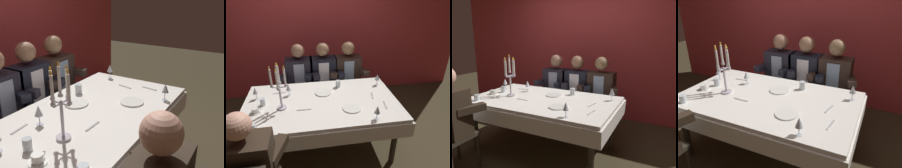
# 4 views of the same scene
# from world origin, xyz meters

# --- Properties ---
(ground_plane) EXTENTS (12.00, 12.00, 0.00)m
(ground_plane) POSITION_xyz_m (0.00, 0.00, 0.00)
(ground_plane) COLOR #3E3521
(back_wall) EXTENTS (6.00, 0.12, 2.70)m
(back_wall) POSITION_xyz_m (0.00, 1.66, 1.35)
(back_wall) COLOR #C83B3F
(back_wall) RESTS_ON ground_plane
(dining_table) EXTENTS (1.94, 1.14, 0.74)m
(dining_table) POSITION_xyz_m (0.00, 0.00, 0.62)
(dining_table) COLOR white
(dining_table) RESTS_ON ground_plane
(candelabra) EXTENTS (0.19, 0.19, 0.57)m
(candelabra) POSITION_xyz_m (-0.47, -0.09, 1.01)
(candelabra) COLOR silver
(candelabra) RESTS_ON dining_table
(dinner_plate_0) EXTENTS (0.22, 0.22, 0.01)m
(dinner_plate_0) POSITION_xyz_m (0.34, -0.23, 0.75)
(dinner_plate_0) COLOR white
(dinner_plate_0) RESTS_ON dining_table
(dinner_plate_1) EXTENTS (0.22, 0.22, 0.01)m
(dinner_plate_1) POSITION_xyz_m (0.05, 0.20, 0.75)
(dinner_plate_1) COLOR white
(dinner_plate_1) RESTS_ON dining_table
(wine_glass_0) EXTENTS (0.07, 0.07, 0.16)m
(wine_glass_0) POSITION_xyz_m (-0.41, 0.21, 0.86)
(wine_glass_0) COLOR silver
(wine_glass_0) RESTS_ON dining_table
(wine_glass_1) EXTENTS (0.07, 0.07, 0.16)m
(wine_glass_1) POSITION_xyz_m (-0.81, 0.18, 0.85)
(wine_glass_1) COLOR silver
(wine_glass_1) RESTS_ON dining_table
(wine_glass_2) EXTENTS (0.07, 0.07, 0.16)m
(wine_glass_2) POSITION_xyz_m (0.83, 0.31, 0.85)
(wine_glass_2) COLOR silver
(wine_glass_2) RESTS_ON dining_table
(wine_glass_3) EXTENTS (0.07, 0.07, 0.16)m
(wine_glass_3) POSITION_xyz_m (0.56, -0.47, 0.85)
(wine_glass_3) COLOR silver
(wine_glass_3) RESTS_ON dining_table
(water_tumbler_0) EXTENTS (0.07, 0.07, 0.10)m
(water_tumbler_0) POSITION_xyz_m (0.27, 0.34, 0.79)
(water_tumbler_0) COLOR silver
(water_tumbler_0) RESTS_ON dining_table
(water_tumbler_1) EXTENTS (0.06, 0.06, 0.09)m
(water_tumbler_1) POSITION_xyz_m (-0.70, 0.02, 0.79)
(water_tumbler_1) COLOR silver
(water_tumbler_1) RESTS_ON dining_table
(water_tumbler_2) EXTENTS (0.07, 0.07, 0.08)m
(water_tumbler_2) POSITION_xyz_m (-0.72, -0.45, 0.78)
(water_tumbler_2) COLOR silver
(water_tumbler_2) RESTS_ON dining_table
(coffee_cup_0) EXTENTS (0.13, 0.12, 0.06)m
(coffee_cup_0) POSITION_xyz_m (-0.76, -0.13, 0.77)
(coffee_cup_0) COLOR white
(coffee_cup_0) RESTS_ON dining_table
(fork_0) EXTENTS (0.04, 0.17, 0.01)m
(fork_0) POSITION_xyz_m (0.75, -0.23, 0.74)
(fork_0) COLOR #B7B7BC
(fork_0) RESTS_ON dining_table
(spoon_1) EXTENTS (0.17, 0.03, 0.01)m
(spoon_1) POSITION_xyz_m (-0.54, 0.29, 0.74)
(spoon_1) COLOR #B7B7BC
(spoon_1) RESTS_ON dining_table
(fork_2) EXTENTS (0.17, 0.02, 0.01)m
(fork_2) POSITION_xyz_m (-0.22, -0.17, 0.74)
(fork_2) COLOR #B7B7BC
(fork_2) RESTS_ON dining_table
(fork_3) EXTENTS (0.05, 0.17, 0.01)m
(fork_3) POSITION_xyz_m (0.67, 0.02, 0.74)
(fork_3) COLOR #B7B7BC
(fork_3) RESTS_ON dining_table
(seated_diner_0) EXTENTS (0.63, 0.48, 1.24)m
(seated_diner_0) POSITION_xyz_m (-0.68, -0.89, 0.74)
(seated_diner_0) COLOR #322A21
(seated_diner_0) RESTS_ON ground_plane
(seated_diner_1) EXTENTS (0.63, 0.48, 1.24)m
(seated_diner_1) POSITION_xyz_m (-0.27, 0.89, 0.74)
(seated_diner_1) COLOR #322A21
(seated_diner_1) RESTS_ON ground_plane
(seated_diner_2) EXTENTS (0.63, 0.48, 1.24)m
(seated_diner_2) POSITION_xyz_m (0.11, 0.89, 0.74)
(seated_diner_2) COLOR #322A21
(seated_diner_2) RESTS_ON ground_plane
(seated_diner_3) EXTENTS (0.63, 0.48, 1.24)m
(seated_diner_3) POSITION_xyz_m (0.52, 0.89, 0.74)
(seated_diner_3) COLOR #322A21
(seated_diner_3) RESTS_ON ground_plane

